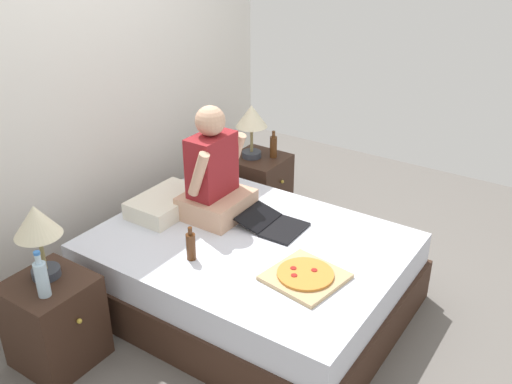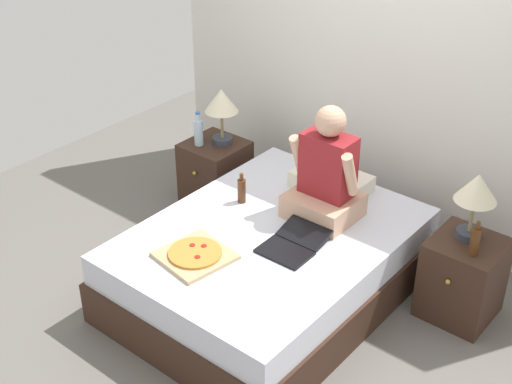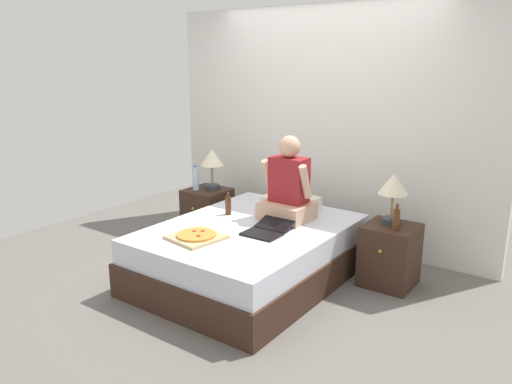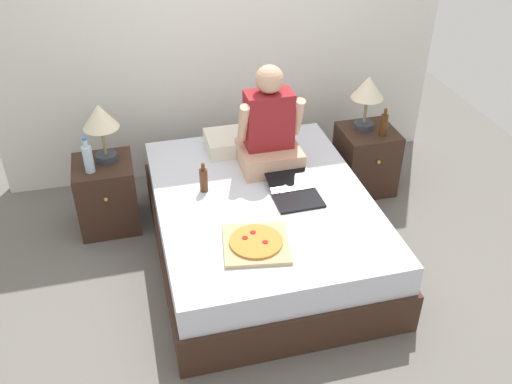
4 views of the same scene
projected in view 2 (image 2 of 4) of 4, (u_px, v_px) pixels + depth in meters
The scene contains 14 objects.
ground_plane at pixel (269, 294), 4.84m from camera, with size 5.77×5.77×0.00m, color #66605B.
wall_back at pixel (388, 65), 5.10m from camera, with size 3.77×0.12×2.50m, color silver.
bed at pixel (270, 264), 4.72m from camera, with size 1.49×1.96×0.51m.
nightstand_left at pixel (215, 174), 5.71m from camera, with size 0.44×0.47×0.55m.
lamp_on_left_nightstand at pixel (221, 104), 5.41m from camera, with size 0.26×0.26×0.45m.
water_bottle at pixel (198, 132), 5.50m from camera, with size 0.07×0.07×0.28m.
nightstand_right at pixel (462, 278), 4.54m from camera, with size 0.44×0.47×0.55m.
lamp_on_right_nightstand at pixel (476, 192), 4.29m from camera, with size 0.26×0.26×0.45m.
beer_bottle at pixel (475, 241), 4.25m from camera, with size 0.06×0.06×0.23m.
pillow at pixel (331, 182), 5.02m from camera, with size 0.52×0.34×0.12m, color silver.
person_seated at pixel (326, 177), 4.62m from camera, with size 0.47×0.40×0.78m.
laptop at pixel (291, 246), 4.41m from camera, with size 0.32×0.42×0.07m.
pizza_box at pixel (195, 255), 4.33m from camera, with size 0.46×0.46×0.05m.
beer_bottle_on_bed at pixel (242, 190), 4.86m from camera, with size 0.06×0.06×0.22m.
Camera 2 is at (2.36, -3.00, 3.07)m, focal length 50.00 mm.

